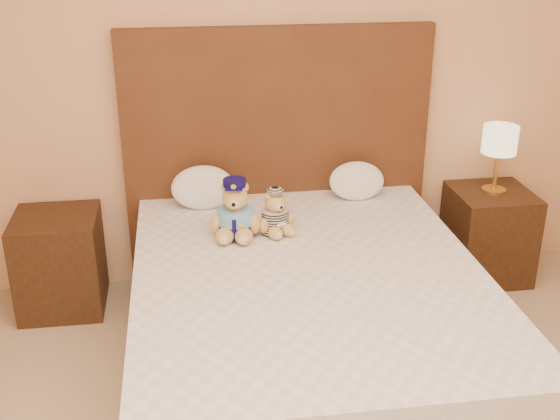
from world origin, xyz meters
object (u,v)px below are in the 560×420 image
Objects in this scene: nightstand_right at (488,234)px; pillow_left at (203,186)px; nightstand_left at (60,262)px; teddy_police at (235,209)px; lamp at (500,143)px; bed at (308,321)px; teddy_prisoner at (275,212)px; pillow_right at (357,179)px.

nightstand_right is 1.57× the size of pillow_left.
teddy_police is at bearing -22.47° from nightstand_left.
lamp is at bearing 24.15° from teddy_police.
bed is 3.64× the size of nightstand_left.
nightstand_right is 1.80× the size of teddy_police.
lamp reaches higher than nightstand_left.
teddy_police is at bearing -71.43° from pillow_left.
lamp is (-0.00, 0.00, 0.57)m from nightstand_right.
lamp is 1.61m from teddy_police.
nightstand_left is 1.00× the size of nightstand_right.
nightstand_right is at bearing -6.44° from teddy_prisoner.
nightstand_left is 0.90m from pillow_left.
nightstand_left is 2.37× the size of teddy_prisoner.
pillow_left is 0.87m from pillow_right.
teddy_prisoner is (-0.10, 0.42, 0.39)m from bed.
teddy_prisoner is at bearing -18.05° from nightstand_left.
bed is 3.64× the size of nightstand_right.
teddy_prisoner is at bearing -164.43° from nightstand_right.
nightstand_right is 1.66m from teddy_police.
teddy_police is 1.32× the size of teddy_prisoner.
bed is at bearing -99.06° from teddy_prisoner.
lamp is 1.26× the size of pillow_right.
pillow_left is at bearing 108.39° from teddy_prisoner.
nightstand_left is at bearing -178.98° from pillow_right.
pillow_left reaches higher than bed.
lamp reaches higher than teddy_prisoner.
pillow_left is at bearing 180.00° from pillow_right.
bed is 1.01m from pillow_right.
lamp is 1.31× the size of teddy_police.
teddy_police is at bearing -165.80° from lamp.
teddy_prisoner is at bearing -49.60° from pillow_left.
pillow_right reaches higher than nightstand_right.
nightstand_right is at bearing -2.09° from pillow_right.
teddy_police reaches higher than bed.
teddy_police is 0.87× the size of pillow_left.
pillow_left reaches higher than nightstand_left.
nightstand_left is 2.50m from nightstand_right.
nightstand_right is 0.91m from pillow_right.
nightstand_left is 1.11m from teddy_police.
pillow_right reaches higher than nightstand_left.
bed is 6.28× the size of pillow_right.
nightstand_right is 2.37× the size of teddy_prisoner.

